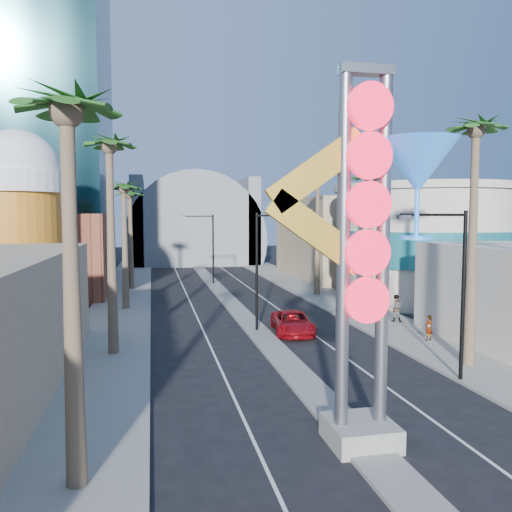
# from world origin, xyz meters

# --- Properties ---
(ground) EXTENTS (240.00, 240.00, 0.00)m
(ground) POSITION_xyz_m (0.00, 0.00, 0.00)
(ground) COLOR black
(ground) RESTS_ON ground
(sidewalk_west) EXTENTS (5.00, 100.00, 0.15)m
(sidewalk_west) POSITION_xyz_m (-9.50, 35.00, 0.07)
(sidewalk_west) COLOR gray
(sidewalk_west) RESTS_ON ground
(sidewalk_east) EXTENTS (5.00, 100.00, 0.15)m
(sidewalk_east) POSITION_xyz_m (9.50, 35.00, 0.07)
(sidewalk_east) COLOR gray
(sidewalk_east) RESTS_ON ground
(median) EXTENTS (1.60, 84.00, 0.15)m
(median) POSITION_xyz_m (0.00, 38.00, 0.07)
(median) COLOR gray
(median) RESTS_ON ground
(hotel_tower) EXTENTS (20.00, 20.00, 50.00)m
(hotel_tower) POSITION_xyz_m (-22.00, 52.00, 25.00)
(hotel_tower) COLOR black
(hotel_tower) RESTS_ON ground
(brick_filler_west) EXTENTS (10.00, 10.00, 8.00)m
(brick_filler_west) POSITION_xyz_m (-16.00, 38.00, 4.00)
(brick_filler_west) COLOR brown
(brick_filler_west) RESTS_ON ground
(filler_east) EXTENTS (10.00, 20.00, 10.00)m
(filler_east) POSITION_xyz_m (16.00, 48.00, 5.00)
(filler_east) COLOR tan
(filler_east) RESTS_ON ground
(beer_mug) EXTENTS (7.00, 7.00, 14.50)m
(beer_mug) POSITION_xyz_m (-17.00, 30.00, 7.84)
(beer_mug) COLOR orange
(beer_mug) RESTS_ON ground
(turquoise_building) EXTENTS (16.60, 16.60, 10.60)m
(turquoise_building) POSITION_xyz_m (18.00, 30.00, 5.25)
(turquoise_building) COLOR beige
(turquoise_building) RESTS_ON ground
(canopy) EXTENTS (22.00, 16.00, 22.00)m
(canopy) POSITION_xyz_m (0.00, 72.00, 4.31)
(canopy) COLOR slate
(canopy) RESTS_ON ground
(neon_sign) EXTENTS (6.53, 2.60, 12.55)m
(neon_sign) POSITION_xyz_m (0.82, 2.96, 7.31)
(neon_sign) COLOR gray
(neon_sign) RESTS_ON ground
(streetlight_0) EXTENTS (3.79, 0.25, 8.00)m
(streetlight_0) POSITION_xyz_m (0.55, 20.00, 4.88)
(streetlight_0) COLOR black
(streetlight_0) RESTS_ON ground
(streetlight_1) EXTENTS (3.79, 0.25, 8.00)m
(streetlight_1) POSITION_xyz_m (-0.55, 44.00, 4.88)
(streetlight_1) COLOR black
(streetlight_1) RESTS_ON ground
(streetlight_2) EXTENTS (3.45, 0.25, 8.00)m
(streetlight_2) POSITION_xyz_m (6.72, 8.00, 4.83)
(streetlight_2) COLOR black
(streetlight_2) RESTS_ON ground
(palm_0) EXTENTS (2.40, 2.40, 11.70)m
(palm_0) POSITION_xyz_m (-9.00, 2.00, 9.93)
(palm_0) COLOR brown
(palm_0) RESTS_ON ground
(palm_1) EXTENTS (2.40, 2.40, 12.70)m
(palm_1) POSITION_xyz_m (-9.00, 16.00, 10.82)
(palm_1) COLOR brown
(palm_1) RESTS_ON ground
(palm_2) EXTENTS (2.40, 2.40, 11.20)m
(palm_2) POSITION_xyz_m (-9.00, 30.00, 9.48)
(palm_2) COLOR brown
(palm_2) RESTS_ON ground
(palm_3) EXTENTS (2.40, 2.40, 11.20)m
(palm_3) POSITION_xyz_m (-9.00, 42.00, 9.48)
(palm_3) COLOR brown
(palm_3) RESTS_ON ground
(palm_5) EXTENTS (2.40, 2.40, 13.20)m
(palm_5) POSITION_xyz_m (9.00, 10.00, 11.27)
(palm_5) COLOR brown
(palm_5) RESTS_ON ground
(palm_6) EXTENTS (2.40, 2.40, 11.70)m
(palm_6) POSITION_xyz_m (9.00, 22.00, 9.93)
(palm_6) COLOR brown
(palm_6) RESTS_ON ground
(palm_7) EXTENTS (2.40, 2.40, 12.70)m
(palm_7) POSITION_xyz_m (9.00, 34.00, 10.82)
(palm_7) COLOR brown
(palm_7) RESTS_ON ground
(red_pickup) EXTENTS (3.09, 5.56, 1.47)m
(red_pickup) POSITION_xyz_m (2.21, 19.02, 0.74)
(red_pickup) COLOR #9E0C14
(red_pickup) RESTS_ON ground
(pedestrian_a) EXTENTS (0.65, 0.51, 1.57)m
(pedestrian_a) POSITION_xyz_m (9.70, 14.94, 0.93)
(pedestrian_a) COLOR gray
(pedestrian_a) RESTS_ON sidewalk_east
(pedestrian_b) EXTENTS (1.19, 1.10, 1.97)m
(pedestrian_b) POSITION_xyz_m (10.37, 20.51, 1.13)
(pedestrian_b) COLOR gray
(pedestrian_b) RESTS_ON sidewalk_east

